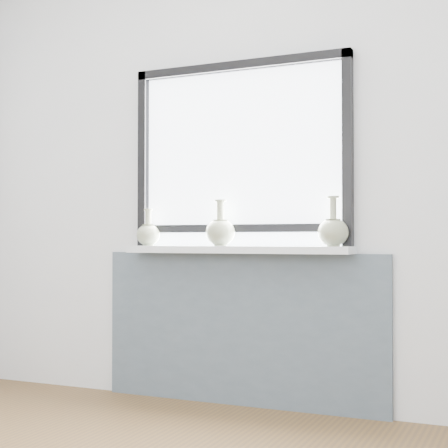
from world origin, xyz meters
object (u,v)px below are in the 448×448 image
at_px(windowsill, 236,250).
at_px(vase_b, 220,231).
at_px(vase_a, 148,234).
at_px(vase_c, 333,231).

bearing_deg(windowsill, vase_b, -177.27).
distance_m(vase_a, vase_b, 0.47).
bearing_deg(vase_c, vase_a, 179.79).
xyz_separation_m(vase_a, vase_c, (1.12, -0.00, 0.01)).
xyz_separation_m(vase_a, vase_b, (0.47, 0.00, 0.01)).
bearing_deg(vase_b, windowsill, 2.73).
bearing_deg(windowsill, vase_a, -179.39).
bearing_deg(vase_a, windowsill, 0.61).
distance_m(windowsill, vase_a, 0.57).
height_order(windowsill, vase_a, vase_a).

